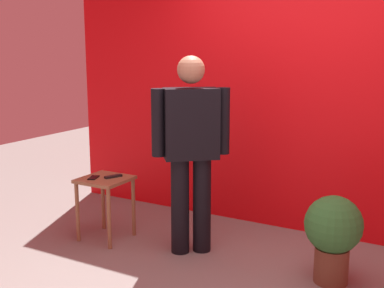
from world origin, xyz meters
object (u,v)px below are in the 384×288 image
at_px(side_table, 105,190).
at_px(cell_phone, 94,178).
at_px(potted_plant, 333,232).
at_px(tv_remote, 113,176).
at_px(standing_person, 191,145).

height_order(side_table, cell_phone, cell_phone).
height_order(side_table, potted_plant, potted_plant).
distance_m(side_table, tv_remote, 0.15).
xyz_separation_m(side_table, potted_plant, (2.07, 0.14, -0.07)).
bearing_deg(cell_phone, potted_plant, -14.98).
bearing_deg(potted_plant, side_table, -176.11).
bearing_deg(potted_plant, tv_remote, -177.43).
bearing_deg(potted_plant, cell_phone, -174.70).
bearing_deg(tv_remote, potted_plant, 25.47).
distance_m(standing_person, tv_remote, 0.87).
relative_size(side_table, tv_remote, 3.47).
height_order(side_table, tv_remote, tv_remote).
xyz_separation_m(cell_phone, potted_plant, (2.16, 0.20, -0.19)).
relative_size(standing_person, side_table, 2.90).
relative_size(cell_phone, tv_remote, 0.85).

